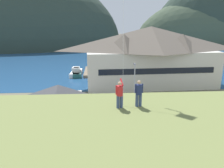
{
  "coord_description": "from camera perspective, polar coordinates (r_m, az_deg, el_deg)",
  "views": [
    {
      "loc": [
        -3.04,
        -21.39,
        12.26
      ],
      "look_at": [
        -1.09,
        9.0,
        3.91
      ],
      "focal_mm": 34.56,
      "sensor_mm": 36.0,
      "label": 1
    }
  ],
  "objects": [
    {
      "name": "parking_lot_pad",
      "position": [
        29.24,
        2.67,
        -9.37
      ],
      "size": [
        40.0,
        20.0,
        0.1
      ],
      "primitive_type": "cube",
      "color": "slate",
      "rests_on": "ground"
    },
    {
      "name": "parked_car_back_row_left",
      "position": [
        25.03,
        -5.27,
        -11.31
      ],
      "size": [
        4.25,
        2.16,
        1.82
      ],
      "color": "navy",
      "rests_on": "parking_lot_pad"
    },
    {
      "name": "bay_water",
      "position": [
        82.36,
        -1.53,
        6.77
      ],
      "size": [
        360.0,
        84.0,
        0.03
      ],
      "primitive_type": "cube",
      "color": "navy",
      "rests_on": "ground"
    },
    {
      "name": "parked_car_back_row_right",
      "position": [
        31.26,
        14.03,
        -6.14
      ],
      "size": [
        4.22,
        2.1,
        1.82
      ],
      "color": "#9EA3A8",
      "rests_on": "parking_lot_pad"
    },
    {
      "name": "parking_light_pole",
      "position": [
        33.49,
        5.96,
        0.75
      ],
      "size": [
        0.24,
        0.78,
        6.5
      ],
      "color": "#ADADB2",
      "rests_on": "parking_lot_pad"
    },
    {
      "name": "parked_car_front_row_red",
      "position": [
        29.58,
        0.6,
        -6.91
      ],
      "size": [
        4.25,
        2.15,
        1.82
      ],
      "color": "navy",
      "rests_on": "parking_lot_pad"
    },
    {
      "name": "harbor_lodge",
      "position": [
        45.44,
        10.12,
        7.69
      ],
      "size": [
        28.03,
        12.97,
        12.03
      ],
      "color": "beige",
      "rests_on": "ground"
    },
    {
      "name": "storage_shed_waterside",
      "position": [
        47.44,
        -0.22,
        3.15
      ],
      "size": [
        7.29,
        6.42,
        4.33
      ],
      "color": "#756B5B",
      "rests_on": "ground"
    },
    {
      "name": "moored_boat_inner_slip",
      "position": [
        55.12,
        -9.45,
        3.03
      ],
      "size": [
        2.72,
        7.67,
        2.16
      ],
      "color": "silver",
      "rests_on": "ground"
    },
    {
      "name": "person_companion",
      "position": [
        14.02,
        7.11,
        -2.27
      ],
      "size": [
        0.55,
        0.4,
        1.74
      ],
      "color": "#384770",
      "rests_on": "grassy_hill_foreground"
    },
    {
      "name": "far_hill_center_saddle",
      "position": [
        161.63,
        27.05,
        9.33
      ],
      "size": [
        116.16,
        45.89,
        63.33
      ],
      "primitive_type": "ellipsoid",
      "color": "#42513D",
      "rests_on": "ground"
    },
    {
      "name": "ground_plane",
      "position": [
        24.84,
        3.97,
        -14.28
      ],
      "size": [
        600.0,
        600.0,
        0.0
      ],
      "primitive_type": "plane",
      "color": "#66604C"
    },
    {
      "name": "storage_shed_near_lot",
      "position": [
        29.39,
        -13.8,
        -4.54
      ],
      "size": [
        6.22,
        4.6,
        4.82
      ],
      "color": "beige",
      "rests_on": "ground"
    },
    {
      "name": "moored_boat_wharfside",
      "position": [
        54.38,
        -9.28,
        2.87
      ],
      "size": [
        2.69,
        6.52,
        2.16
      ],
      "color": "#23564C",
      "rests_on": "ground"
    },
    {
      "name": "moored_boat_outer_mooring",
      "position": [
        54.79,
        -2.21,
        3.16
      ],
      "size": [
        2.85,
        6.75,
        2.16
      ],
      "color": "#A8A399",
      "rests_on": "ground"
    },
    {
      "name": "wharf_dock",
      "position": [
        57.35,
        -5.65,
        3.26
      ],
      "size": [
        3.2,
        11.78,
        0.7
      ],
      "color": "#70604C",
      "rests_on": "ground"
    },
    {
      "name": "parked_car_mid_row_far",
      "position": [
        26.56,
        23.92,
        -11.02
      ],
      "size": [
        4.36,
        2.38,
        1.82
      ],
      "color": "silver",
      "rests_on": "parking_lot_pad"
    },
    {
      "name": "person_kite_flyer",
      "position": [
        13.66,
        2.05,
        -2.55
      ],
      "size": [
        0.52,
        0.69,
        1.86
      ],
      "color": "#384770",
      "rests_on": "grassy_hill_foreground"
    },
    {
      "name": "far_hill_east_peak",
      "position": [
        145.07,
        -26.25,
        8.93
      ],
      "size": [
        136.8,
        74.53,
        91.06
      ],
      "primitive_type": "ellipsoid",
      "color": "#2D3D33",
      "rests_on": "ground"
    }
  ]
}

